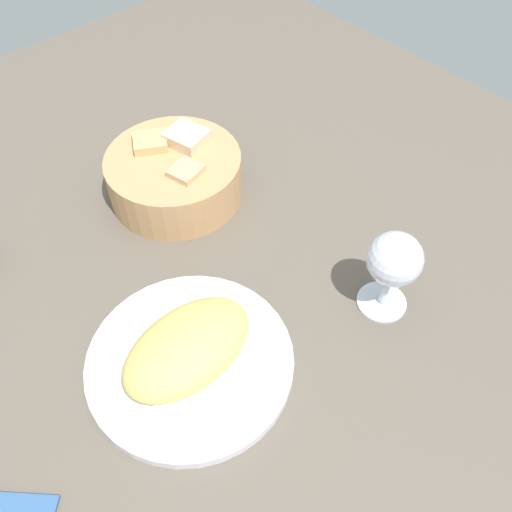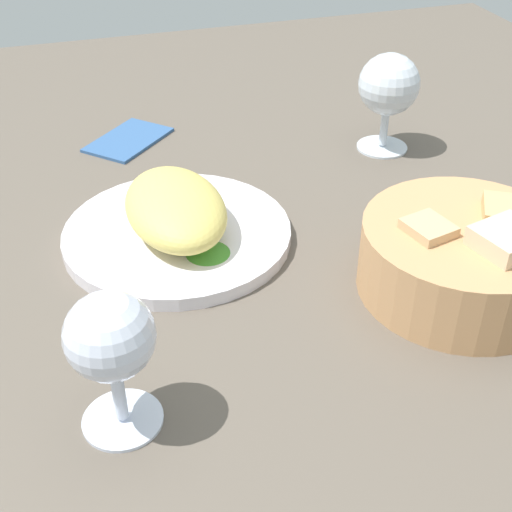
# 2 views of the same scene
# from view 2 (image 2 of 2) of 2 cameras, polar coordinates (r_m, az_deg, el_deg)

# --- Properties ---
(ground_plane) EXTENTS (1.40, 1.40, 0.02)m
(ground_plane) POSITION_cam_2_polar(r_m,az_deg,el_deg) (0.73, -1.31, 0.45)
(ground_plane) COLOR #5C5248
(plate) EXTENTS (0.23, 0.23, 0.01)m
(plate) POSITION_cam_2_polar(r_m,az_deg,el_deg) (0.73, -6.39, 1.77)
(plate) COLOR white
(plate) RESTS_ON ground_plane
(omelette) EXTENTS (0.16, 0.10, 0.05)m
(omelette) POSITION_cam_2_polar(r_m,az_deg,el_deg) (0.71, -6.55, 3.89)
(omelette) COLOR #D8C462
(omelette) RESTS_ON plate
(lettuce_garnish) EXTENTS (0.04, 0.04, 0.01)m
(lettuce_garnish) POSITION_cam_2_polar(r_m,az_deg,el_deg) (0.68, -3.94, 0.66)
(lettuce_garnish) COLOR #3E8929
(lettuce_garnish) RESTS_ON plate
(bread_basket) EXTENTS (0.19, 0.19, 0.09)m
(bread_basket) POSITION_cam_2_polar(r_m,az_deg,el_deg) (0.67, 16.62, -0.10)
(bread_basket) COLOR tan
(bread_basket) RESTS_ON ground_plane
(wine_glass_near) EXTENTS (0.06, 0.06, 0.12)m
(wine_glass_near) POSITION_cam_2_polar(r_m,az_deg,el_deg) (0.50, -11.69, -6.99)
(wine_glass_near) COLOR silver
(wine_glass_near) RESTS_ON ground_plane
(wine_glass_far) EXTENTS (0.08, 0.08, 0.12)m
(wine_glass_far) POSITION_cam_2_polar(r_m,az_deg,el_deg) (0.90, 10.70, 13.22)
(wine_glass_far) COLOR silver
(wine_glass_far) RESTS_ON ground_plane
(folded_napkin) EXTENTS (0.13, 0.13, 0.01)m
(folded_napkin) POSITION_cam_2_polar(r_m,az_deg,el_deg) (0.94, -10.32, 9.36)
(folded_napkin) COLOR #335A8F
(folded_napkin) RESTS_ON ground_plane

